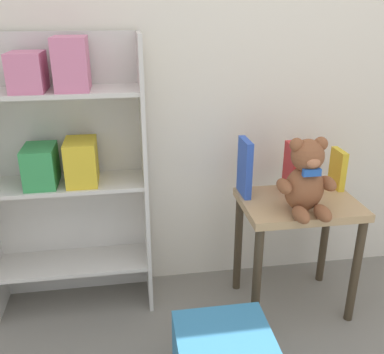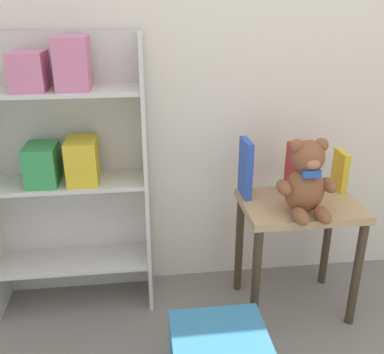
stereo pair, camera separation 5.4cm
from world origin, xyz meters
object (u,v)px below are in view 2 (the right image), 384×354
(teddy_bear, at_px, (306,181))
(book_standing_yellow, at_px, (340,171))
(display_table, at_px, (298,223))
(bookshelf_side, at_px, (65,160))
(book_standing_blue, at_px, (246,168))
(book_standing_red, at_px, (294,169))

(teddy_bear, bearing_deg, book_standing_yellow, 41.01)
(display_table, bearing_deg, book_standing_yellow, 27.37)
(display_table, distance_m, book_standing_yellow, 0.33)
(bookshelf_side, relative_size, display_table, 2.28)
(book_standing_blue, xyz_separation_m, book_standing_yellow, (0.47, 0.01, -0.04))
(bookshelf_side, bearing_deg, book_standing_red, -4.51)
(teddy_bear, height_order, book_standing_red, teddy_bear)
(bookshelf_side, distance_m, book_standing_yellow, 1.30)
(bookshelf_side, bearing_deg, teddy_bear, -16.78)
(bookshelf_side, distance_m, teddy_bear, 1.08)
(teddy_bear, distance_m, book_standing_yellow, 0.35)
(book_standing_blue, bearing_deg, teddy_bear, -47.30)
(teddy_bear, xyz_separation_m, book_standing_red, (0.03, 0.23, -0.03))
(book_standing_blue, xyz_separation_m, book_standing_red, (0.24, 0.01, -0.02))
(book_standing_red, distance_m, book_standing_yellow, 0.24)
(bookshelf_side, bearing_deg, book_standing_blue, -6.45)
(book_standing_blue, bearing_deg, bookshelf_side, 172.62)
(display_table, relative_size, book_standing_yellow, 2.98)
(bookshelf_side, height_order, book_standing_yellow, bookshelf_side)
(bookshelf_side, xyz_separation_m, book_standing_yellow, (1.29, -0.08, -0.08))
(teddy_bear, height_order, book_standing_yellow, teddy_bear)
(book_standing_blue, bearing_deg, display_table, -26.18)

